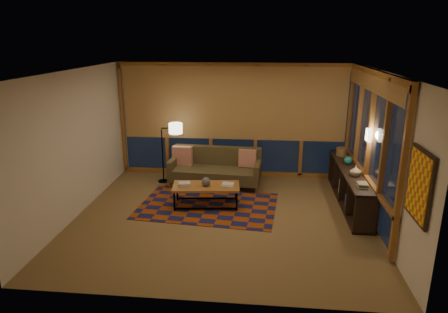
# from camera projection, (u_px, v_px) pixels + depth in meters

# --- Properties ---
(floor) EXTENTS (5.50, 5.00, 0.01)m
(floor) POSITION_uv_depth(u_px,v_px,m) (223.00, 217.00, 7.51)
(floor) COLOR olive
(floor) RESTS_ON ground
(ceiling) EXTENTS (5.50, 5.00, 0.01)m
(ceiling) POSITION_uv_depth(u_px,v_px,m) (222.00, 71.00, 6.73)
(ceiling) COLOR white
(ceiling) RESTS_ON walls
(walls) EXTENTS (5.51, 5.01, 2.70)m
(walls) POSITION_uv_depth(u_px,v_px,m) (222.00, 148.00, 7.12)
(walls) COLOR silver
(walls) RESTS_ON floor
(window_wall_back) EXTENTS (5.30, 0.16, 2.60)m
(window_wall_back) POSITION_uv_depth(u_px,v_px,m) (233.00, 121.00, 9.44)
(window_wall_back) COLOR olive
(window_wall_back) RESTS_ON walls
(window_wall_right) EXTENTS (0.16, 3.70, 2.60)m
(window_wall_right) POSITION_uv_depth(u_px,v_px,m) (369.00, 144.00, 7.44)
(window_wall_right) COLOR olive
(window_wall_right) RESTS_ON walls
(wall_art) EXTENTS (0.06, 0.74, 0.94)m
(wall_art) POSITION_uv_depth(u_px,v_px,m) (419.00, 185.00, 5.07)
(wall_art) COLOR #DE441F
(wall_art) RESTS_ON walls
(wall_sconce) EXTENTS (0.12, 0.18, 0.22)m
(wall_sconce) POSITION_uv_depth(u_px,v_px,m) (368.00, 135.00, 7.24)
(wall_sconce) COLOR #FFEFC3
(wall_sconce) RESTS_ON walls
(sofa) EXTENTS (2.08, 0.96, 0.83)m
(sofa) POSITION_uv_depth(u_px,v_px,m) (215.00, 168.00, 9.01)
(sofa) COLOR #453C26
(sofa) RESTS_ON floor
(pillow_left) EXTENTS (0.46, 0.18, 0.46)m
(pillow_left) POSITION_uv_depth(u_px,v_px,m) (182.00, 155.00, 9.18)
(pillow_left) COLOR red
(pillow_left) RESTS_ON sofa
(pillow_right) EXTENTS (0.41, 0.19, 0.40)m
(pillow_right) POSITION_uv_depth(u_px,v_px,m) (248.00, 159.00, 9.02)
(pillow_right) COLOR red
(pillow_right) RESTS_ON sofa
(area_rug) EXTENTS (2.83, 2.02, 0.01)m
(area_rug) POSITION_uv_depth(u_px,v_px,m) (208.00, 206.00, 8.01)
(area_rug) COLOR #89370E
(area_rug) RESTS_ON floor
(coffee_table) EXTENTS (1.37, 0.73, 0.44)m
(coffee_table) POSITION_uv_depth(u_px,v_px,m) (206.00, 196.00, 7.96)
(coffee_table) COLOR olive
(coffee_table) RESTS_ON floor
(book_stack_a) EXTENTS (0.31, 0.28, 0.08)m
(book_stack_a) POSITION_uv_depth(u_px,v_px,m) (185.00, 184.00, 7.86)
(book_stack_a) COLOR beige
(book_stack_a) RESTS_ON coffee_table
(book_stack_b) EXTENTS (0.27, 0.23, 0.05)m
(book_stack_b) POSITION_uv_depth(u_px,v_px,m) (228.00, 185.00, 7.86)
(book_stack_b) COLOR beige
(book_stack_b) RESTS_ON coffee_table
(ceramic_pot) EXTENTS (0.19, 0.19, 0.18)m
(ceramic_pot) POSITION_uv_depth(u_px,v_px,m) (206.00, 182.00, 7.85)
(ceramic_pot) COLOR #2D2D34
(ceramic_pot) RESTS_ON coffee_table
(floor_lamp) EXTENTS (0.49, 0.34, 1.41)m
(floor_lamp) POSITION_uv_depth(u_px,v_px,m) (162.00, 153.00, 9.17)
(floor_lamp) COLOR black
(floor_lamp) RESTS_ON floor
(bookshelf) EXTENTS (0.40, 2.85, 0.71)m
(bookshelf) POSITION_uv_depth(u_px,v_px,m) (349.00, 186.00, 8.08)
(bookshelf) COLOR #312119
(bookshelf) RESTS_ON floor
(basket) EXTENTS (0.27, 0.27, 0.18)m
(basket) POSITION_uv_depth(u_px,v_px,m) (342.00, 152.00, 8.89)
(basket) COLOR olive
(basket) RESTS_ON bookshelf
(teal_bowl) EXTENTS (0.18, 0.18, 0.17)m
(teal_bowl) POSITION_uv_depth(u_px,v_px,m) (348.00, 160.00, 8.28)
(teal_bowl) COLOR #1E7876
(teal_bowl) RESTS_ON bookshelf
(vase) EXTENTS (0.22, 0.22, 0.21)m
(vase) POSITION_uv_depth(u_px,v_px,m) (356.00, 171.00, 7.58)
(vase) COLOR tan
(vase) RESTS_ON bookshelf
(shelf_book_stack) EXTENTS (0.17, 0.23, 0.06)m
(shelf_book_stack) POSITION_uv_depth(u_px,v_px,m) (362.00, 185.00, 7.05)
(shelf_book_stack) COLOR beige
(shelf_book_stack) RESTS_ON bookshelf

